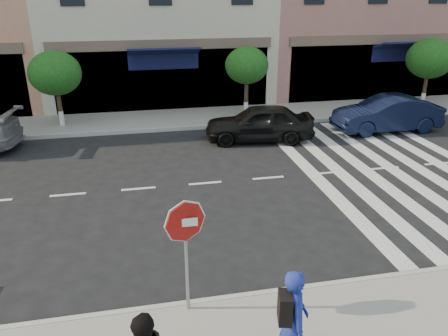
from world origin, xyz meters
TOP-DOWN VIEW (x-y plane):
  - ground at (0.00, 0.00)m, footprint 120.00×120.00m
  - sidewalk_far at (0.00, 11.00)m, footprint 60.00×3.00m
  - street_tree_wb at (-5.00, 10.80)m, footprint 2.10×2.10m
  - street_tree_c at (3.00, 10.80)m, footprint 1.90×1.90m
  - street_tree_ea at (12.00, 10.80)m, footprint 2.20×2.20m
  - stop_sign at (-1.23, -1.67)m, footprint 0.77×0.11m
  - photographer at (0.17, -3.19)m, footprint 0.52×0.68m
  - car_far_mid at (2.71, 7.60)m, footprint 4.32×2.22m
  - car_far_right at (8.19, 7.73)m, footprint 4.39×1.55m

SIDE VIEW (x-z plane):
  - ground at x=0.00m, z-range 0.00..0.00m
  - sidewalk_far at x=0.00m, z-range 0.00..0.15m
  - car_far_mid at x=2.71m, z-range 0.00..1.41m
  - car_far_right at x=8.19m, z-range 0.00..1.45m
  - photographer at x=0.17m, z-range 0.15..1.81m
  - stop_sign at x=-1.23m, z-range 0.67..2.84m
  - street_tree_wb at x=-5.00m, z-range 0.78..3.84m
  - street_tree_c at x=3.00m, z-range 0.84..3.87m
  - street_tree_ea at x=12.00m, z-range 0.80..3.99m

